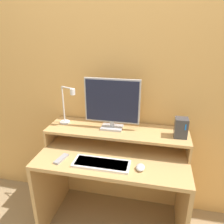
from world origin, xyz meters
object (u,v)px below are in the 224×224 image
monitor (112,103)px  mouse (140,167)px  router_dock (181,128)px  keyboard (101,164)px  remote_control (61,159)px  desk_lamp (67,106)px

monitor → mouse: size_ratio=5.28×
router_dock → keyboard: size_ratio=0.37×
keyboard → remote_control: 0.32m
monitor → mouse: bearing=-48.7°
remote_control → mouse: bearing=0.5°
monitor → desk_lamp: 0.40m
desk_lamp → keyboard: size_ratio=0.80×
desk_lamp → router_dock: (0.95, -0.04, -0.09)m
mouse → remote_control: mouse is taller
router_dock → keyboard: (-0.56, -0.29, -0.22)m
monitor → router_dock: size_ratio=2.92×
desk_lamp → router_dock: bearing=-2.6°
router_dock → remote_control: (-0.88, -0.28, -0.22)m
desk_lamp → keyboard: (0.38, -0.33, -0.31)m
mouse → remote_control: size_ratio=0.58×
desk_lamp → monitor: bearing=-1.1°
router_dock → mouse: bearing=-134.7°
mouse → remote_control: 0.61m
monitor → router_dock: bearing=-3.7°
mouse → desk_lamp: bearing=154.4°
monitor → keyboard: bearing=-92.1°
monitor → router_dock: (0.55, -0.04, -0.15)m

